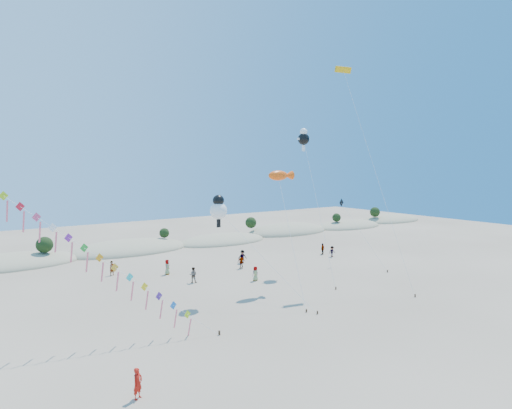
% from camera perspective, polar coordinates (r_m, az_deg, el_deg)
% --- Properties ---
extents(ground, '(160.00, 160.00, 0.00)m').
position_cam_1_polar(ground, '(31.63, 11.50, -19.34)').
color(ground, '#84715B').
rests_on(ground, ground).
extents(dune_ridge, '(145.30, 11.49, 5.57)m').
position_cam_1_polar(dune_ridge, '(69.77, -15.79, -5.79)').
color(dune_ridge, gray).
rests_on(dune_ridge, ground).
extents(fish_kite, '(5.26, 9.13, 12.62)m').
position_cam_1_polar(fish_kite, '(46.46, 3.32, 3.86)').
color(fish_kite, '#3F2D1E').
rests_on(fish_kite, ground).
extents(cartoon_kite_low, '(5.80, 9.74, 10.31)m').
position_cam_1_polar(cartoon_kite_low, '(41.62, -5.01, -0.55)').
color(cartoon_kite_low, '#3F2D1E').
rests_on(cartoon_kite_low, ground).
extents(cartoon_kite_high, '(5.15, 10.94, 17.91)m').
position_cam_1_polar(cartoon_kite_high, '(55.46, 6.37, 8.81)').
color(cartoon_kite_high, '#3F2D1E').
rests_on(cartoon_kite_high, ground).
extents(parafoil_kite, '(2.10, 10.88, 24.51)m').
position_cam_1_polar(parafoil_kite, '(52.16, 11.76, 16.50)').
color(parafoil_kite, '#3F2D1E').
rests_on(parafoil_kite, ground).
extents(dark_kite, '(1.19, 7.58, 8.73)m').
position_cam_1_polar(dark_kite, '(58.06, 12.56, -1.64)').
color(dark_kite, '#3F2D1E').
rests_on(dark_kite, ground).
extents(flyer_foreground, '(0.78, 0.70, 1.78)m').
position_cam_1_polar(flyer_foreground, '(26.82, -15.49, -22.00)').
color(flyer_foreground, '#B4170E').
rests_on(flyer_foreground, ground).
extents(beachgoers, '(30.26, 12.39, 1.81)m').
position_cam_1_polar(beachgoers, '(55.55, -1.96, -7.58)').
color(beachgoers, slate).
rests_on(beachgoers, ground).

